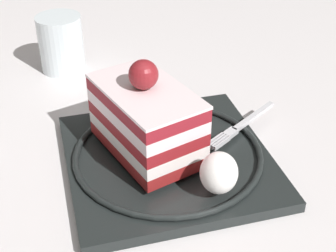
% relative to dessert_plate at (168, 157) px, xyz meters
% --- Properties ---
extents(ground_plane, '(2.40, 2.40, 0.00)m').
position_rel_dessert_plate_xyz_m(ground_plane, '(0.01, -0.01, -0.01)').
color(ground_plane, silver).
extents(dessert_plate, '(0.23, 0.23, 0.02)m').
position_rel_dessert_plate_xyz_m(dessert_plate, '(0.00, 0.00, 0.00)').
color(dessert_plate, black).
rests_on(dessert_plate, ground_plane).
extents(cake_slice, '(0.14, 0.11, 0.10)m').
position_rel_dessert_plate_xyz_m(cake_slice, '(-0.01, -0.02, 0.05)').
color(cake_slice, maroon).
rests_on(cake_slice, dessert_plate).
extents(whipped_cream_dollop, '(0.03, 0.03, 0.04)m').
position_rel_dessert_plate_xyz_m(whipped_cream_dollop, '(0.07, 0.04, 0.03)').
color(whipped_cream_dollop, white).
rests_on(whipped_cream_dollop, dessert_plate).
extents(fork, '(0.08, 0.09, 0.00)m').
position_rel_dessert_plate_xyz_m(fork, '(-0.03, 0.08, 0.01)').
color(fork, silver).
rests_on(fork, dessert_plate).
extents(drink_glass_far, '(0.06, 0.06, 0.08)m').
position_rel_dessert_plate_xyz_m(drink_glass_far, '(-0.23, -0.11, 0.03)').
color(drink_glass_far, silver).
rests_on(drink_glass_far, ground_plane).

